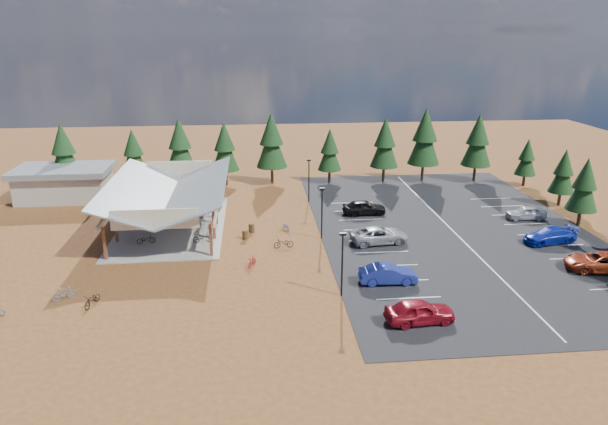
# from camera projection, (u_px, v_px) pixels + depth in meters

# --- Properties ---
(ground) EXTENTS (140.00, 140.00, 0.00)m
(ground) POSITION_uv_depth(u_px,v_px,m) (271.00, 248.00, 50.49)
(ground) COLOR brown
(ground) RESTS_ON ground
(asphalt_lot) EXTENTS (27.00, 44.00, 0.04)m
(asphalt_lot) POSITION_uv_depth(u_px,v_px,m) (452.00, 230.00, 55.00)
(asphalt_lot) COLOR black
(asphalt_lot) RESTS_ON ground
(concrete_pad) EXTENTS (10.60, 18.60, 0.10)m
(concrete_pad) POSITION_uv_depth(u_px,v_px,m) (172.00, 226.00, 56.17)
(concrete_pad) COLOR gray
(concrete_pad) RESTS_ON ground
(bike_pavilion) EXTENTS (11.65, 19.40, 4.97)m
(bike_pavilion) POSITION_uv_depth(u_px,v_px,m) (169.00, 191.00, 54.96)
(bike_pavilion) COLOR brown
(bike_pavilion) RESTS_ON concrete_pad
(outbuilding) EXTENTS (11.00, 7.00, 3.90)m
(outbuilding) POSITION_uv_depth(u_px,v_px,m) (64.00, 182.00, 64.64)
(outbuilding) COLOR #ADA593
(outbuilding) RESTS_ON ground
(lamp_post_0) EXTENTS (0.50, 0.25, 5.14)m
(lamp_post_0) POSITION_uv_depth(u_px,v_px,m) (342.00, 260.00, 40.57)
(lamp_post_0) COLOR black
(lamp_post_0) RESTS_ON ground
(lamp_post_1) EXTENTS (0.50, 0.25, 5.14)m
(lamp_post_1) POSITION_uv_depth(u_px,v_px,m) (322.00, 210.00, 51.88)
(lamp_post_1) COLOR black
(lamp_post_1) RESTS_ON ground
(lamp_post_2) EXTENTS (0.50, 0.25, 5.14)m
(lamp_post_2) POSITION_uv_depth(u_px,v_px,m) (309.00, 177.00, 63.19)
(lamp_post_2) COLOR black
(lamp_post_2) RESTS_ON ground
(trash_bin_0) EXTENTS (0.60, 0.60, 0.90)m
(trash_bin_0) POSITION_uv_depth(u_px,v_px,m) (245.00, 235.00, 52.61)
(trash_bin_0) COLOR #473319
(trash_bin_0) RESTS_ON ground
(trash_bin_1) EXTENTS (0.60, 0.60, 0.90)m
(trash_bin_1) POSITION_uv_depth(u_px,v_px,m) (252.00, 228.00, 54.43)
(trash_bin_1) COLOR #473319
(trash_bin_1) RESTS_ON ground
(pine_0) EXTENTS (3.73, 3.73, 8.69)m
(pine_0) POSITION_uv_depth(u_px,v_px,m) (64.00, 150.00, 66.49)
(pine_0) COLOR #382314
(pine_0) RESTS_ON ground
(pine_1) EXTENTS (3.25, 3.25, 7.58)m
(pine_1) POSITION_uv_depth(u_px,v_px,m) (133.00, 152.00, 68.64)
(pine_1) COLOR #382314
(pine_1) RESTS_ON ground
(pine_2) EXTENTS (3.80, 3.80, 8.85)m
(pine_2) POSITION_uv_depth(u_px,v_px,m) (180.00, 145.00, 69.14)
(pine_2) COLOR #382314
(pine_2) RESTS_ON ground
(pine_3) EXTENTS (3.55, 3.55, 8.28)m
(pine_3) POSITION_uv_depth(u_px,v_px,m) (225.00, 147.00, 69.53)
(pine_3) COLOR #382314
(pine_3) RESTS_ON ground
(pine_4) EXTENTS (4.02, 4.02, 9.38)m
(pine_4) POSITION_uv_depth(u_px,v_px,m) (271.00, 141.00, 69.95)
(pine_4) COLOR #382314
(pine_4) RESTS_ON ground
(pine_5) EXTENTS (3.10, 3.10, 7.23)m
(pine_5) POSITION_uv_depth(u_px,v_px,m) (330.00, 150.00, 70.79)
(pine_5) COLOR #382314
(pine_5) RESTS_ON ground
(pine_6) EXTENTS (3.70, 3.70, 8.63)m
(pine_6) POSITION_uv_depth(u_px,v_px,m) (385.00, 143.00, 70.96)
(pine_6) COLOR #382314
(pine_6) RESTS_ON ground
(pine_7) EXTENTS (4.20, 4.20, 9.80)m
(pine_7) POSITION_uv_depth(u_px,v_px,m) (425.00, 137.00, 71.09)
(pine_7) COLOR #382314
(pine_7) RESTS_ON ground
(pine_8) EXTENTS (3.90, 3.90, 9.09)m
(pine_8) POSITION_uv_depth(u_px,v_px,m) (478.00, 140.00, 71.09)
(pine_8) COLOR #382314
(pine_8) RESTS_ON ground
(pine_11) EXTENTS (3.11, 3.11, 7.25)m
(pine_11) POSITION_uv_depth(u_px,v_px,m) (585.00, 185.00, 54.89)
(pine_11) COLOR #382314
(pine_11) RESTS_ON ground
(pine_12) EXTENTS (2.85, 2.85, 6.65)m
(pine_12) POSITION_uv_depth(u_px,v_px,m) (564.00, 171.00, 61.50)
(pine_12) COLOR #382314
(pine_12) RESTS_ON ground
(pine_13) EXTENTS (2.67, 2.67, 6.23)m
(pine_13) POSITION_uv_depth(u_px,v_px,m) (527.00, 157.00, 69.49)
(pine_13) COLOR #382314
(pine_13) RESTS_ON ground
(bike_0) EXTENTS (1.78, 0.97, 0.89)m
(bike_0) POSITION_uv_depth(u_px,v_px,m) (146.00, 239.00, 51.20)
(bike_0) COLOR black
(bike_0) RESTS_ON concrete_pad
(bike_1) EXTENTS (1.53, 0.78, 0.88)m
(bike_1) POSITION_uv_depth(u_px,v_px,m) (144.00, 235.00, 52.21)
(bike_1) COLOR gray
(bike_1) RESTS_ON concrete_pad
(bike_2) EXTENTS (2.03, 1.21, 1.01)m
(bike_2) POSITION_uv_depth(u_px,v_px,m) (158.00, 215.00, 57.69)
(bike_2) COLOR navy
(bike_2) RESTS_ON concrete_pad
(bike_3) EXTENTS (1.72, 0.94, 1.00)m
(bike_3) POSITION_uv_depth(u_px,v_px,m) (160.00, 201.00, 62.54)
(bike_3) COLOR maroon
(bike_3) RESTS_ON concrete_pad
(bike_4) EXTENTS (1.85, 0.82, 0.94)m
(bike_4) POSITION_uv_depth(u_px,v_px,m) (203.00, 238.00, 51.50)
(bike_4) COLOR black
(bike_4) RESTS_ON concrete_pad
(bike_5) EXTENTS (1.51, 0.47, 0.90)m
(bike_5) POSITION_uv_depth(u_px,v_px,m) (201.00, 226.00, 54.51)
(bike_5) COLOR #93949B
(bike_5) RESTS_ON concrete_pad
(bike_6) EXTENTS (1.60, 0.78, 0.81)m
(bike_6) POSITION_uv_depth(u_px,v_px,m) (205.00, 214.00, 58.37)
(bike_6) COLOR navy
(bike_6) RESTS_ON concrete_pad
(bike_7) EXTENTS (1.90, 0.95, 1.10)m
(bike_7) POSITION_uv_depth(u_px,v_px,m) (211.00, 199.00, 63.09)
(bike_7) COLOR maroon
(bike_7) RESTS_ON concrete_pad
(bike_8) EXTENTS (1.20, 2.00, 0.99)m
(bike_8) POSITION_uv_depth(u_px,v_px,m) (92.00, 300.00, 39.82)
(bike_8) COLOR black
(bike_8) RESTS_ON ground
(bike_9) EXTENTS (1.80, 1.19, 1.06)m
(bike_9) POSITION_uv_depth(u_px,v_px,m) (64.00, 293.00, 40.72)
(bike_9) COLOR gray
(bike_9) RESTS_ON ground
(bike_11) EXTENTS (1.07, 1.67, 0.97)m
(bike_11) POSITION_uv_depth(u_px,v_px,m) (252.00, 262.00, 46.33)
(bike_11) COLOR maroon
(bike_11) RESTS_ON ground
(bike_14) EXTENTS (0.98, 1.60, 0.79)m
(bike_14) POSITION_uv_depth(u_px,v_px,m) (286.00, 227.00, 54.87)
(bike_14) COLOR navy
(bike_14) RESTS_ON ground
(bike_16) EXTENTS (1.94, 0.91, 0.98)m
(bike_16) POSITION_uv_depth(u_px,v_px,m) (284.00, 243.00, 50.41)
(bike_16) COLOR black
(bike_16) RESTS_ON ground
(car_0) EXTENTS (4.98, 2.30, 1.65)m
(car_0) POSITION_uv_depth(u_px,v_px,m) (420.00, 311.00, 37.42)
(car_0) COLOR maroon
(car_0) RESTS_ON asphalt_lot
(car_1) EXTENTS (4.69, 1.78, 1.53)m
(car_1) POSITION_uv_depth(u_px,v_px,m) (388.00, 274.00, 43.27)
(car_1) COLOR navy
(car_1) RESTS_ON asphalt_lot
(car_2) EXTENTS (5.77, 3.16, 1.53)m
(car_2) POSITION_uv_depth(u_px,v_px,m) (379.00, 235.00, 51.50)
(car_2) COLOR #9A9CA2
(car_2) RESTS_ON asphalt_lot
(car_4) EXTENTS (4.76, 1.97, 1.61)m
(car_4) POSITION_uv_depth(u_px,v_px,m) (364.00, 207.00, 59.39)
(car_4) COLOR black
(car_4) RESTS_ON asphalt_lot
(car_6) EXTENTS (6.02, 3.58, 1.57)m
(car_6) POSITION_uv_depth(u_px,v_px,m) (600.00, 262.00, 45.53)
(car_6) COLOR #A03418
(car_6) RESTS_ON asphalt_lot
(car_7) EXTENTS (5.34, 2.79, 1.48)m
(car_7) POSITION_uv_depth(u_px,v_px,m) (550.00, 236.00, 51.44)
(car_7) COLOR #0E21A0
(car_7) RESTS_ON asphalt_lot
(car_8) EXTENTS (4.29, 1.92, 1.43)m
(car_8) POSITION_uv_depth(u_px,v_px,m) (526.00, 213.00, 57.96)
(car_8) COLOR #B5B7BE
(car_8) RESTS_ON asphalt_lot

